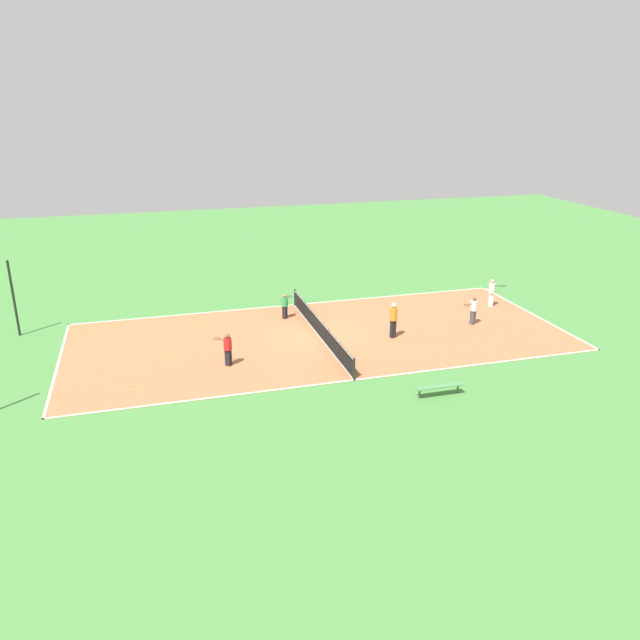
# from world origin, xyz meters

# --- Properties ---
(ground_plane) EXTENTS (80.00, 80.00, 0.00)m
(ground_plane) POSITION_xyz_m (0.00, 0.00, 0.00)
(ground_plane) COLOR #47843D
(court_surface) EXTENTS (10.77, 24.72, 0.02)m
(court_surface) POSITION_xyz_m (0.00, 0.00, 0.01)
(court_surface) COLOR #AD6B42
(court_surface) RESTS_ON ground_plane
(tennis_net) EXTENTS (10.57, 0.10, 0.96)m
(tennis_net) POSITION_xyz_m (0.00, 0.00, 0.51)
(tennis_net) COLOR black
(tennis_net) RESTS_ON court_surface
(bench) EXTENTS (0.36, 2.00, 0.45)m
(bench) POSITION_xyz_m (-7.64, -2.78, 0.40)
(bench) COLOR #4C8C4C
(bench) RESTS_ON ground_plane
(player_coach_red) EXTENTS (0.90, 0.88, 1.52)m
(player_coach_red) POSITION_xyz_m (-2.30, 4.93, 0.89)
(player_coach_red) COLOR black
(player_coach_red) RESTS_ON court_surface
(player_near_white) EXTENTS (0.66, 0.99, 1.53)m
(player_near_white) POSITION_xyz_m (-0.49, -8.25, 0.89)
(player_near_white) COLOR #4C4C51
(player_near_white) RESTS_ON court_surface
(player_far_white) EXTENTS (0.70, 0.98, 1.62)m
(player_far_white) POSITION_xyz_m (1.94, -10.77, 0.95)
(player_far_white) COLOR white
(player_far_white) RESTS_ON court_surface
(player_far_green) EXTENTS (0.93, 0.85, 1.39)m
(player_far_green) POSITION_xyz_m (3.18, 1.07, 0.81)
(player_far_green) COLOR black
(player_far_green) RESTS_ON court_surface
(player_center_orange) EXTENTS (0.42, 0.42, 1.83)m
(player_center_orange) POSITION_xyz_m (-1.13, -3.46, 1.08)
(player_center_orange) COLOR black
(player_center_orange) RESTS_ON court_surface
(tennis_ball_midcourt) EXTENTS (0.07, 0.07, 0.07)m
(tennis_ball_midcourt) POSITION_xyz_m (3.90, 11.52, 0.06)
(tennis_ball_midcourt) COLOR #CCE033
(tennis_ball_midcourt) RESTS_ON court_surface
(tennis_ball_left_sideline) EXTENTS (0.07, 0.07, 0.07)m
(tennis_ball_left_sideline) POSITION_xyz_m (-0.39, 7.58, 0.06)
(tennis_ball_left_sideline) COLOR #CCE033
(tennis_ball_left_sideline) RESTS_ON court_surface
(tennis_ball_near_net) EXTENTS (0.07, 0.07, 0.07)m
(tennis_ball_near_net) POSITION_xyz_m (2.99, 5.43, 0.06)
(tennis_ball_near_net) COLOR #CCE033
(tennis_ball_near_net) RESTS_ON court_surface
(tennis_ball_right_alley) EXTENTS (0.07, 0.07, 0.07)m
(tennis_ball_right_alley) POSITION_xyz_m (-3.87, 9.11, 0.06)
(tennis_ball_right_alley) COLOR #CCE033
(tennis_ball_right_alley) RESTS_ON court_surface
(fence_post_back_right) EXTENTS (0.12, 0.12, 3.89)m
(fence_post_back_right) POSITION_xyz_m (4.41, 14.54, 1.95)
(fence_post_back_right) COLOR black
(fence_post_back_right) RESTS_ON ground_plane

